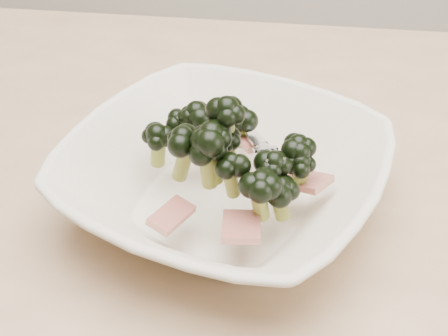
{
  "coord_description": "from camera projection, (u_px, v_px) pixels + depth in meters",
  "views": [
    {
      "loc": [
        0.04,
        -0.53,
        1.18
      ],
      "look_at": [
        -0.02,
        -0.05,
        0.8
      ],
      "focal_mm": 50.0,
      "sensor_mm": 36.0,
      "label": 1
    }
  ],
  "objects": [
    {
      "name": "dining_table",
      "position": [
        248.0,
        243.0,
        0.74
      ],
      "size": [
        1.2,
        0.8,
        0.75
      ],
      "color": "tan",
      "rests_on": "ground"
    },
    {
      "name": "broccoli_dish",
      "position": [
        224.0,
        175.0,
        0.62
      ],
      "size": [
        0.4,
        0.4,
        0.14
      ],
      "color": "beige",
      "rests_on": "dining_table"
    }
  ]
}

